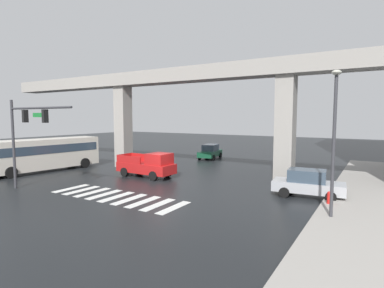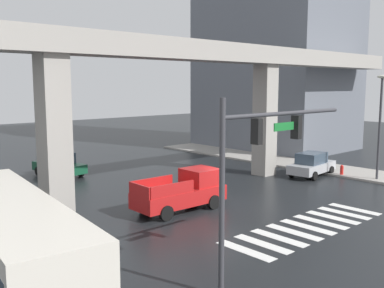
{
  "view_description": "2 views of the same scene",
  "coord_description": "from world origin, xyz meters",
  "px_view_note": "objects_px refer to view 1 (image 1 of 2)",
  "views": [
    {
      "loc": [
        13.94,
        -18.62,
        5.04
      ],
      "look_at": [
        0.92,
        2.66,
        2.82
      ],
      "focal_mm": 28.68,
      "sensor_mm": 36.0,
      "label": 1
    },
    {
      "loc": [
        -17.33,
        -16.04,
        6.58
      ],
      "look_at": [
        0.17,
        3.26,
        3.07
      ],
      "focal_mm": 41.29,
      "sensor_mm": 36.0,
      "label": 2
    }
  ],
  "objects_px": {
    "traffic_signal_mast": "(27,127)",
    "fire_hydrant": "(329,199)",
    "city_bus": "(40,153)",
    "street_lamp_near_corner": "(334,127)",
    "sedan_dark_green": "(210,152)",
    "pickup_truck": "(149,165)",
    "sedan_silver": "(308,183)"
  },
  "relations": [
    {
      "from": "city_bus",
      "to": "fire_hydrant",
      "type": "distance_m",
      "value": 24.36
    },
    {
      "from": "city_bus",
      "to": "sedan_silver",
      "type": "xyz_separation_m",
      "value": [
        22.79,
        3.52,
        -0.87
      ]
    },
    {
      "from": "sedan_dark_green",
      "to": "city_bus",
      "type": "bearing_deg",
      "value": -120.12
    },
    {
      "from": "sedan_silver",
      "to": "fire_hydrant",
      "type": "distance_m",
      "value": 2.19
    },
    {
      "from": "pickup_truck",
      "to": "fire_hydrant",
      "type": "distance_m",
      "value": 14.14
    },
    {
      "from": "sedan_silver",
      "to": "sedan_dark_green",
      "type": "distance_m",
      "value": 18.36
    },
    {
      "from": "pickup_truck",
      "to": "fire_hydrant",
      "type": "relative_size",
      "value": 6.06
    },
    {
      "from": "sedan_dark_green",
      "to": "fire_hydrant",
      "type": "bearing_deg",
      "value": -42.86
    },
    {
      "from": "pickup_truck",
      "to": "street_lamp_near_corner",
      "type": "height_order",
      "value": "street_lamp_near_corner"
    },
    {
      "from": "street_lamp_near_corner",
      "to": "sedan_silver",
      "type": "bearing_deg",
      "value": 115.03
    },
    {
      "from": "city_bus",
      "to": "street_lamp_near_corner",
      "type": "distance_m",
      "value": 24.81
    },
    {
      "from": "city_bus",
      "to": "street_lamp_near_corner",
      "type": "relative_size",
      "value": 1.52
    },
    {
      "from": "sedan_dark_green",
      "to": "street_lamp_near_corner",
      "type": "xyz_separation_m",
      "value": [
        15.43,
        -16.35,
        3.7
      ]
    },
    {
      "from": "city_bus",
      "to": "sedan_dark_green",
      "type": "distance_m",
      "value": 18.4
    },
    {
      "from": "traffic_signal_mast",
      "to": "fire_hydrant",
      "type": "xyz_separation_m",
      "value": [
        17.85,
        6.81,
        -3.96
      ]
    },
    {
      "from": "pickup_truck",
      "to": "fire_hydrant",
      "type": "xyz_separation_m",
      "value": [
        14.08,
        -1.22,
        -0.56
      ]
    },
    {
      "from": "pickup_truck",
      "to": "sedan_silver",
      "type": "xyz_separation_m",
      "value": [
        12.62,
        0.36,
        -0.14
      ]
    },
    {
      "from": "pickup_truck",
      "to": "street_lamp_near_corner",
      "type": "xyz_separation_m",
      "value": [
        14.48,
        -3.63,
        3.57
      ]
    },
    {
      "from": "street_lamp_near_corner",
      "to": "fire_hydrant",
      "type": "relative_size",
      "value": 8.52
    },
    {
      "from": "pickup_truck",
      "to": "city_bus",
      "type": "relative_size",
      "value": 0.47
    },
    {
      "from": "pickup_truck",
      "to": "sedan_dark_green",
      "type": "height_order",
      "value": "pickup_truck"
    },
    {
      "from": "traffic_signal_mast",
      "to": "street_lamp_near_corner",
      "type": "relative_size",
      "value": 0.9
    },
    {
      "from": "sedan_silver",
      "to": "street_lamp_near_corner",
      "type": "bearing_deg",
      "value": -64.97
    },
    {
      "from": "traffic_signal_mast",
      "to": "fire_hydrant",
      "type": "relative_size",
      "value": 7.64
    },
    {
      "from": "sedan_silver",
      "to": "street_lamp_near_corner",
      "type": "xyz_separation_m",
      "value": [
        1.86,
        -3.98,
        3.7
      ]
    },
    {
      "from": "traffic_signal_mast",
      "to": "fire_hydrant",
      "type": "distance_m",
      "value": 19.52
    },
    {
      "from": "traffic_signal_mast",
      "to": "sedan_dark_green",
      "type": "bearing_deg",
      "value": 82.24
    },
    {
      "from": "pickup_truck",
      "to": "city_bus",
      "type": "xyz_separation_m",
      "value": [
        -10.17,
        -3.17,
        0.73
      ]
    },
    {
      "from": "street_lamp_near_corner",
      "to": "traffic_signal_mast",
      "type": "bearing_deg",
      "value": -166.43
    },
    {
      "from": "sedan_dark_green",
      "to": "traffic_signal_mast",
      "type": "relative_size",
      "value": 0.7
    },
    {
      "from": "sedan_dark_green",
      "to": "sedan_silver",
      "type": "bearing_deg",
      "value": -42.36
    },
    {
      "from": "city_bus",
      "to": "street_lamp_near_corner",
      "type": "bearing_deg",
      "value": -1.06
    }
  ]
}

